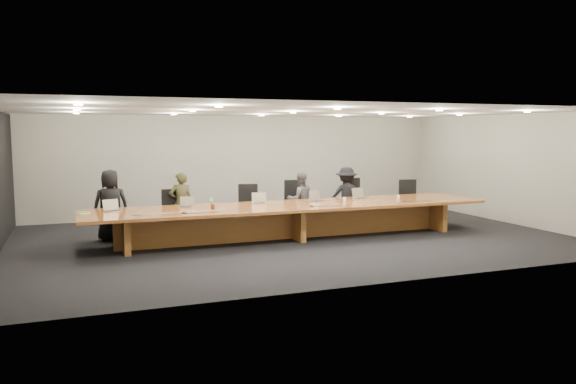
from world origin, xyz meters
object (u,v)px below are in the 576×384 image
at_px(conference_table, 293,215).
at_px(chair_left, 174,213).
at_px(laptop_e, 362,193).
at_px(water_bottle, 211,202).
at_px(chair_far_right, 410,200).
at_px(chair_mid_left, 248,207).
at_px(chair_mid_right, 297,203).
at_px(mic_right, 404,201).
at_px(chair_far_left, 113,217).
at_px(person_b, 181,203).
at_px(mic_left, 184,213).
at_px(laptop_c, 259,198).
at_px(person_a, 111,205).
at_px(paper_cup_far, 398,197).
at_px(person_d, 346,196).
at_px(chair_right, 357,201).
at_px(laptop_d, 318,196).
at_px(mic_center, 312,206).
at_px(av_box, 137,215).
at_px(person_c, 300,200).
at_px(laptop_a, 113,205).
at_px(laptop_b, 186,202).
at_px(paper_cup_near, 345,199).
at_px(amber_mug, 213,207).

distance_m(conference_table, chair_left, 2.70).
relative_size(laptop_e, water_bottle, 1.89).
bearing_deg(chair_far_right, chair_mid_left, -164.73).
relative_size(chair_mid_right, mic_right, 10.96).
xyz_separation_m(chair_far_left, person_b, (1.51, 0.04, 0.22)).
height_order(mic_left, mic_right, mic_left).
height_order(chair_far_right, mic_right, chair_far_right).
relative_size(chair_left, laptop_c, 3.34).
height_order(chair_left, person_a, person_a).
bearing_deg(paper_cup_far, person_d, 126.97).
xyz_separation_m(conference_table, person_a, (-3.78, 1.23, 0.25)).
bearing_deg(water_bottle, chair_right, 12.42).
bearing_deg(water_bottle, chair_mid_right, 23.59).
xyz_separation_m(chair_mid_left, chair_mid_right, (1.29, 0.05, 0.03)).
bearing_deg(laptop_d, mic_center, -146.70).
height_order(conference_table, chair_far_left, chair_far_left).
bearing_deg(chair_right, mic_left, -168.54).
xyz_separation_m(av_box, mic_left, (0.89, -0.09, 0.00)).
distance_m(person_c, paper_cup_far, 2.38).
relative_size(laptop_e, av_box, 2.03).
bearing_deg(laptop_e, chair_far_left, 153.58).
bearing_deg(person_c, mic_right, 141.87).
xyz_separation_m(chair_mid_left, person_c, (1.34, -0.05, 0.12)).
bearing_deg(mic_left, laptop_a, 148.49).
bearing_deg(conference_table, chair_far_left, 161.83).
xyz_separation_m(person_b, mic_left, (-0.27, -1.75, 0.04)).
height_order(conference_table, laptop_b, laptop_b).
distance_m(person_b, mic_right, 5.12).
bearing_deg(chair_mid_left, chair_right, 16.67).
height_order(chair_far_right, person_c, person_c).
xyz_separation_m(person_c, mic_right, (1.90, -1.69, 0.08)).
height_order(paper_cup_near, mic_center, paper_cup_near).
bearing_deg(paper_cup_far, chair_far_right, 46.04).
xyz_separation_m(chair_mid_left, paper_cup_far, (3.43, -1.18, 0.23)).
distance_m(chair_far_right, person_b, 6.03).
height_order(chair_mid_right, person_b, person_b).
distance_m(chair_right, mic_center, 2.56).
relative_size(chair_far_right, mic_left, 8.82).
distance_m(person_a, paper_cup_near, 5.22).
xyz_separation_m(chair_mid_left, laptop_e, (2.54, -0.97, 0.33)).
height_order(laptop_d, av_box, laptop_d).
bearing_deg(laptop_a, amber_mug, -29.16).
xyz_separation_m(paper_cup_far, av_box, (-6.18, -0.52, -0.03)).
relative_size(chair_left, amber_mug, 10.33).
xyz_separation_m(person_c, water_bottle, (-2.46, -0.96, 0.16)).
relative_size(paper_cup_near, paper_cup_far, 1.10).
height_order(person_b, laptop_b, person_b).
bearing_deg(av_box, person_d, 19.54).
bearing_deg(mic_left, person_c, 28.43).
distance_m(amber_mug, mic_left, 0.79).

